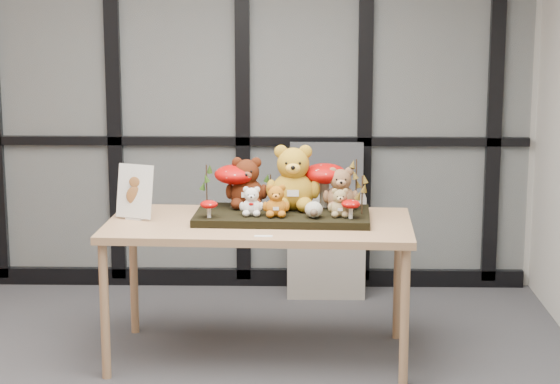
{
  "coord_description": "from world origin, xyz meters",
  "views": [
    {
      "loc": [
        0.86,
        -4.55,
        2.09
      ],
      "look_at": [
        0.74,
        0.98,
        0.99
      ],
      "focal_mm": 65.0,
      "sensor_mm": 36.0,
      "label": 1
    }
  ],
  "objects_px": {
    "diorama_tray": "(282,216)",
    "bear_brown_medium": "(247,180)",
    "mushroom_front_left": "(209,208)",
    "mushroom_front_right": "(351,208)",
    "bear_white_bow": "(252,200)",
    "sign_holder": "(135,194)",
    "bear_pooh_yellow": "(293,174)",
    "cabinet": "(326,244)",
    "monitor": "(327,168)",
    "bear_beige_small": "(340,201)",
    "mushroom_back_right": "(325,183)",
    "plush_cream_hedgehog": "(314,209)",
    "bear_tan_back": "(341,186)",
    "mushroom_back_left": "(236,184)",
    "bear_small_yellow": "(276,199)",
    "display_table": "(259,233)"
  },
  "relations": [
    {
      "from": "display_table",
      "to": "bear_beige_small",
      "type": "distance_m",
      "value": 0.5
    },
    {
      "from": "mushroom_front_left",
      "to": "mushroom_front_right",
      "type": "distance_m",
      "value": 0.79
    },
    {
      "from": "diorama_tray",
      "to": "bear_brown_medium",
      "type": "xyz_separation_m",
      "value": [
        -0.21,
        0.14,
        0.18
      ]
    },
    {
      "from": "bear_small_yellow",
      "to": "mushroom_front_left",
      "type": "bearing_deg",
      "value": -170.47
    },
    {
      "from": "bear_tan_back",
      "to": "sign_holder",
      "type": "distance_m",
      "value": 1.18
    },
    {
      "from": "bear_pooh_yellow",
      "to": "diorama_tray",
      "type": "bearing_deg",
      "value": -119.13
    },
    {
      "from": "mushroom_back_right",
      "to": "display_table",
      "type": "bearing_deg",
      "value": -150.21
    },
    {
      "from": "mushroom_back_right",
      "to": "plush_cream_hedgehog",
      "type": "bearing_deg",
      "value": -102.77
    },
    {
      "from": "bear_brown_medium",
      "to": "monitor",
      "type": "relative_size",
      "value": 0.64
    },
    {
      "from": "bear_beige_small",
      "to": "mushroom_back_right",
      "type": "relative_size",
      "value": 0.62
    },
    {
      "from": "bear_brown_medium",
      "to": "mushroom_back_right",
      "type": "relative_size",
      "value": 1.15
    },
    {
      "from": "mushroom_front_left",
      "to": "monitor",
      "type": "xyz_separation_m",
      "value": [
        0.68,
        1.37,
        -0.01
      ]
    },
    {
      "from": "bear_white_bow",
      "to": "sign_holder",
      "type": "height_order",
      "value": "sign_holder"
    },
    {
      "from": "mushroom_front_left",
      "to": "monitor",
      "type": "bearing_deg",
      "value": 63.4
    },
    {
      "from": "diorama_tray",
      "to": "bear_beige_small",
      "type": "relative_size",
      "value": 5.64
    },
    {
      "from": "bear_pooh_yellow",
      "to": "mushroom_front_right",
      "type": "bearing_deg",
      "value": -35.07
    },
    {
      "from": "bear_white_bow",
      "to": "bear_small_yellow",
      "type": "bearing_deg",
      "value": -6.37
    },
    {
      "from": "bear_tan_back",
      "to": "plush_cream_hedgehog",
      "type": "distance_m",
      "value": 0.28
    },
    {
      "from": "bear_small_yellow",
      "to": "sign_holder",
      "type": "distance_m",
      "value": 0.81
    },
    {
      "from": "bear_pooh_yellow",
      "to": "bear_small_yellow",
      "type": "relative_size",
      "value": 2.07
    },
    {
      "from": "bear_tan_back",
      "to": "plush_cream_hedgehog",
      "type": "bearing_deg",
      "value": -123.76
    },
    {
      "from": "bear_pooh_yellow",
      "to": "bear_beige_small",
      "type": "height_order",
      "value": "bear_pooh_yellow"
    },
    {
      "from": "diorama_tray",
      "to": "mushroom_back_left",
      "type": "bearing_deg",
      "value": 154.8
    },
    {
      "from": "bear_brown_medium",
      "to": "mushroom_front_right",
      "type": "bearing_deg",
      "value": -23.44
    },
    {
      "from": "bear_tan_back",
      "to": "sign_holder",
      "type": "xyz_separation_m",
      "value": [
        -1.17,
        -0.09,
        -0.03
      ]
    },
    {
      "from": "cabinet",
      "to": "bear_pooh_yellow",
      "type": "bearing_deg",
      "value": -101.26
    },
    {
      "from": "cabinet",
      "to": "monitor",
      "type": "bearing_deg",
      "value": 90.0
    },
    {
      "from": "plush_cream_hedgehog",
      "to": "mushroom_back_right",
      "type": "height_order",
      "value": "mushroom_back_right"
    },
    {
      "from": "bear_white_bow",
      "to": "cabinet",
      "type": "distance_m",
      "value": 1.48
    },
    {
      "from": "mushroom_front_left",
      "to": "monitor",
      "type": "relative_size",
      "value": 0.21
    },
    {
      "from": "bear_pooh_yellow",
      "to": "bear_tan_back",
      "type": "xyz_separation_m",
      "value": [
        0.27,
        -0.02,
        -0.07
      ]
    },
    {
      "from": "bear_tan_back",
      "to": "mushroom_back_left",
      "type": "bearing_deg",
      "value": 176.35
    },
    {
      "from": "bear_brown_medium",
      "to": "bear_beige_small",
      "type": "xyz_separation_m",
      "value": [
        0.53,
        -0.24,
        -0.07
      ]
    },
    {
      "from": "bear_tan_back",
      "to": "plush_cream_hedgehog",
      "type": "xyz_separation_m",
      "value": [
        -0.16,
        -0.21,
        -0.09
      ]
    },
    {
      "from": "mushroom_front_left",
      "to": "cabinet",
      "type": "height_order",
      "value": "mushroom_front_left"
    },
    {
      "from": "bear_tan_back",
      "to": "bear_beige_small",
      "type": "height_order",
      "value": "bear_tan_back"
    },
    {
      "from": "plush_cream_hedgehog",
      "to": "monitor",
      "type": "xyz_separation_m",
      "value": [
        0.1,
        1.35,
        -0.01
      ]
    },
    {
      "from": "mushroom_back_right",
      "to": "monitor",
      "type": "distance_m",
      "value": 1.07
    },
    {
      "from": "mushroom_front_right",
      "to": "cabinet",
      "type": "xyz_separation_m",
      "value": [
        -0.1,
        1.35,
        -0.55
      ]
    },
    {
      "from": "bear_beige_small",
      "to": "cabinet",
      "type": "bearing_deg",
      "value": 94.49
    },
    {
      "from": "bear_brown_medium",
      "to": "sign_holder",
      "type": "height_order",
      "value": "bear_brown_medium"
    },
    {
      "from": "plush_cream_hedgehog",
      "to": "bear_beige_small",
      "type": "bearing_deg",
      "value": 15.77
    },
    {
      "from": "monitor",
      "to": "bear_brown_medium",
      "type": "bearing_deg",
      "value": -114.36
    },
    {
      "from": "bear_pooh_yellow",
      "to": "bear_brown_medium",
      "type": "bearing_deg",
      "value": 174.01
    },
    {
      "from": "bear_brown_medium",
      "to": "monitor",
      "type": "height_order",
      "value": "bear_brown_medium"
    },
    {
      "from": "display_table",
      "to": "sign_holder",
      "type": "distance_m",
      "value": 0.74
    },
    {
      "from": "bear_beige_small",
      "to": "bear_brown_medium",
      "type": "bearing_deg",
      "value": 158.64
    },
    {
      "from": "bear_pooh_yellow",
      "to": "bear_brown_medium",
      "type": "distance_m",
      "value": 0.28
    },
    {
      "from": "bear_white_bow",
      "to": "sign_holder",
      "type": "distance_m",
      "value": 0.67
    },
    {
      "from": "mushroom_front_right",
      "to": "monitor",
      "type": "bearing_deg",
      "value": 94.27
    }
  ]
}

